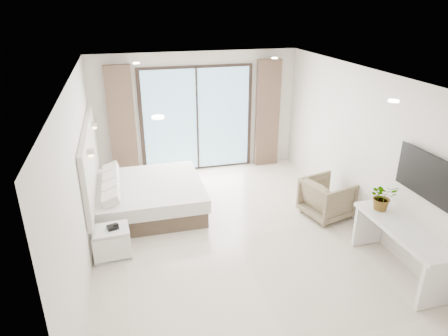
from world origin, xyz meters
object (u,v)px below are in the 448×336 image
(nightstand, at_px, (112,242))
(armchair, at_px, (327,196))
(bed, at_px, (148,197))
(console_desk, at_px, (401,239))

(nightstand, relative_size, armchair, 0.70)
(bed, bearing_deg, nightstand, -116.21)
(nightstand, bearing_deg, armchair, 1.63)
(nightstand, bearing_deg, console_desk, -23.10)
(bed, relative_size, armchair, 2.48)
(nightstand, height_order, armchair, armchair)
(console_desk, bearing_deg, bed, 140.14)
(nightstand, relative_size, console_desk, 0.33)
(console_desk, xyz_separation_m, armchair, (-0.19, 1.78, -0.17))
(console_desk, distance_m, armchair, 1.80)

